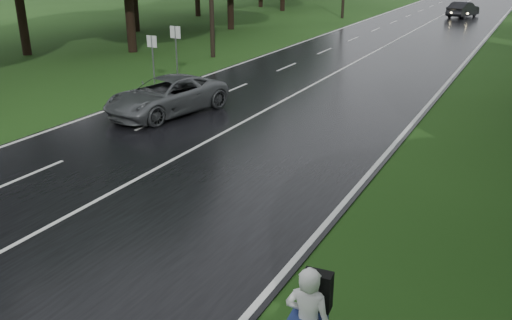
{
  "coord_description": "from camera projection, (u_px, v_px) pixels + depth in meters",
  "views": [
    {
      "loc": [
        9.68,
        -7.78,
        6.13
      ],
      "look_at": [
        3.61,
        3.73,
        1.1
      ],
      "focal_mm": 37.72,
      "sensor_mm": 36.0,
      "label": 1
    }
  ],
  "objects": [
    {
      "name": "ground",
      "position": [
        50.0,
        227.0,
        12.84
      ],
      "size": [
        160.0,
        160.0,
        0.0
      ],
      "primitive_type": "plane",
      "color": "#1F4414",
      "rests_on": "ground"
    },
    {
      "name": "road",
      "position": [
        336.0,
        72.0,
        29.33
      ],
      "size": [
        12.0,
        140.0,
        0.04
      ],
      "primitive_type": "cube",
      "color": "black",
      "rests_on": "ground"
    },
    {
      "name": "lane_center",
      "position": [
        337.0,
        72.0,
        29.32
      ],
      "size": [
        0.12,
        140.0,
        0.01
      ],
      "primitive_type": "cube",
      "color": "silver",
      "rests_on": "road"
    },
    {
      "name": "grey_car",
      "position": [
        166.0,
        96.0,
        21.54
      ],
      "size": [
        3.48,
        5.65,
        1.46
      ],
      "primitive_type": "imported",
      "rotation": [
        0.0,
        0.0,
        6.07
      ],
      "color": "#4D5152",
      "rests_on": "road"
    },
    {
      "name": "far_car",
      "position": [
        463.0,
        9.0,
        53.96
      ],
      "size": [
        2.72,
        4.88,
        1.52
      ],
      "primitive_type": "imported",
      "rotation": [
        0.0,
        0.0,
        2.89
      ],
      "color": "black",
      "rests_on": "road"
    },
    {
      "name": "utility_pole_mid",
      "position": [
        213.0,
        57.0,
        33.76
      ],
      "size": [
        1.8,
        0.28,
        9.79
      ],
      "primitive_type": null,
      "color": "black",
      "rests_on": "ground"
    },
    {
      "name": "utility_pole_far",
      "position": [
        342.0,
        18.0,
        53.83
      ],
      "size": [
        1.8,
        0.28,
        10.58
      ],
      "primitive_type": null,
      "color": "black",
      "rests_on": "ground"
    },
    {
      "name": "road_sign_a",
      "position": [
        155.0,
        83.0,
        26.95
      ],
      "size": [
        0.57,
        0.1,
        2.37
      ],
      "primitive_type": null,
      "color": "white",
      "rests_on": "ground"
    },
    {
      "name": "road_sign_b",
      "position": [
        178.0,
        76.0,
        28.57
      ],
      "size": [
        0.62,
        0.1,
        2.6
      ],
      "primitive_type": null,
      "color": "white",
      "rests_on": "ground"
    },
    {
      "name": "tree_left_d",
      "position": [
        133.0,
        52.0,
        35.53
      ],
      "size": [
        10.36,
        10.36,
        16.19
      ],
      "primitive_type": null,
      "color": "black",
      "rests_on": "ground"
    },
    {
      "name": "tree_left_e",
      "position": [
        231.0,
        29.0,
        46.06
      ],
      "size": [
        7.42,
        7.42,
        11.6
      ],
      "primitive_type": null,
      "color": "black",
      "rests_on": "ground"
    },
    {
      "name": "tree_left_f",
      "position": [
        282.0,
        11.0,
        60.64
      ],
      "size": [
        9.2,
        9.2,
        14.37
      ],
      "primitive_type": null,
      "color": "black",
      "rests_on": "ground"
    }
  ]
}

